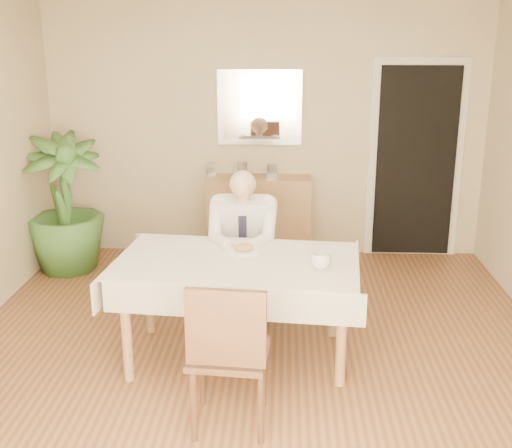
{
  "coord_description": "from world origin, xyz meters",
  "views": [
    {
      "loc": [
        0.2,
        -4.11,
        2.3
      ],
      "look_at": [
        0.0,
        0.35,
        0.95
      ],
      "focal_mm": 45.0,
      "sensor_mm": 36.0,
      "label": 1
    }
  ],
  "objects_px": {
    "sideboard": "(259,217)",
    "dining_table": "(237,271)",
    "coffee_mug": "(321,261)",
    "seated_man": "(242,242)",
    "potted_palm": "(64,204)",
    "chair_near": "(228,349)",
    "chair_far": "(245,249)"
  },
  "relations": [
    {
      "from": "chair_near",
      "to": "dining_table",
      "type": "bearing_deg",
      "value": 95.96
    },
    {
      "from": "chair_near",
      "to": "chair_far",
      "type": "bearing_deg",
      "value": 95.47
    },
    {
      "from": "seated_man",
      "to": "coffee_mug",
      "type": "distance_m",
      "value": 0.94
    },
    {
      "from": "sideboard",
      "to": "chair_near",
      "type": "bearing_deg",
      "value": -91.27
    },
    {
      "from": "sideboard",
      "to": "coffee_mug",
      "type": "bearing_deg",
      "value": -77.9
    },
    {
      "from": "seated_man",
      "to": "coffee_mug",
      "type": "bearing_deg",
      "value": -51.55
    },
    {
      "from": "chair_far",
      "to": "sideboard",
      "type": "height_order",
      "value": "chair_far"
    },
    {
      "from": "dining_table",
      "to": "potted_palm",
      "type": "xyz_separation_m",
      "value": [
        -1.82,
        1.72,
        0.01
      ]
    },
    {
      "from": "seated_man",
      "to": "dining_table",
      "type": "bearing_deg",
      "value": -90.0
    },
    {
      "from": "sideboard",
      "to": "potted_palm",
      "type": "relative_size",
      "value": 0.79
    },
    {
      "from": "chair_far",
      "to": "seated_man",
      "type": "height_order",
      "value": "seated_man"
    },
    {
      "from": "coffee_mug",
      "to": "sideboard",
      "type": "relative_size",
      "value": 0.12
    },
    {
      "from": "coffee_mug",
      "to": "seated_man",
      "type": "bearing_deg",
      "value": 128.45
    },
    {
      "from": "chair_near",
      "to": "seated_man",
      "type": "bearing_deg",
      "value": 95.57
    },
    {
      "from": "chair_far",
      "to": "seated_man",
      "type": "bearing_deg",
      "value": -97.25
    },
    {
      "from": "seated_man",
      "to": "chair_near",
      "type": "bearing_deg",
      "value": -89.38
    },
    {
      "from": "chair_near",
      "to": "potted_palm",
      "type": "bearing_deg",
      "value": 129.81
    },
    {
      "from": "chair_far",
      "to": "seated_man",
      "type": "distance_m",
      "value": 0.34
    },
    {
      "from": "chair_far",
      "to": "chair_near",
      "type": "xyz_separation_m",
      "value": [
        0.02,
        -1.81,
        0.02
      ]
    },
    {
      "from": "coffee_mug",
      "to": "sideboard",
      "type": "height_order",
      "value": "sideboard"
    },
    {
      "from": "chair_near",
      "to": "coffee_mug",
      "type": "relative_size",
      "value": 7.18
    },
    {
      "from": "seated_man",
      "to": "potted_palm",
      "type": "xyz_separation_m",
      "value": [
        -1.82,
        1.12,
        -0.01
      ]
    },
    {
      "from": "seated_man",
      "to": "sideboard",
      "type": "xyz_separation_m",
      "value": [
        0.06,
        1.6,
        -0.26
      ]
    },
    {
      "from": "sideboard",
      "to": "dining_table",
      "type": "bearing_deg",
      "value": -92.06
    },
    {
      "from": "seated_man",
      "to": "sideboard",
      "type": "relative_size",
      "value": 1.16
    },
    {
      "from": "coffee_mug",
      "to": "sideboard",
      "type": "distance_m",
      "value": 2.42
    },
    {
      "from": "seated_man",
      "to": "sideboard",
      "type": "distance_m",
      "value": 1.62
    },
    {
      "from": "chair_far",
      "to": "chair_near",
      "type": "distance_m",
      "value": 1.81
    },
    {
      "from": "chair_far",
      "to": "sideboard",
      "type": "xyz_separation_m",
      "value": [
        0.06,
        1.31,
        -0.1
      ]
    },
    {
      "from": "chair_near",
      "to": "potted_palm",
      "type": "xyz_separation_m",
      "value": [
        -1.84,
        2.64,
        0.14
      ]
    },
    {
      "from": "sideboard",
      "to": "potted_palm",
      "type": "bearing_deg",
      "value": -166.18
    },
    {
      "from": "chair_far",
      "to": "dining_table",
      "type": "bearing_deg",
      "value": -97.25
    }
  ]
}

